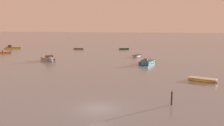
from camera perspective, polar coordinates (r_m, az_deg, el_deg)
The scene contains 10 objects.
ground_plane at distance 25.47m, azimuth -3.10°, elevation -10.48°, with size 800.00×800.00×0.00m, color gray.
motorboat_moored_0 at distance 85.46m, azimuth -24.10°, elevation 2.13°, with size 4.17×4.24×1.52m.
rowboat_moored_0 at distance 94.29m, azimuth -7.72°, elevation 3.25°, with size 4.31×1.81×0.66m.
motorboat_moored_3 at distance 62.10m, azimuth -14.40°, elevation 0.70°, with size 6.00×5.43×2.30m.
motorboat_moored_4 at distance 55.22m, azimuth 7.81°, elevation -0.07°, with size 2.75×6.47×2.16m.
rowboat_moored_1 at distance 40.32m, azimuth 20.24°, elevation -3.71°, with size 4.76×2.65×0.71m.
motorboat_moored_5 at distance 103.34m, azimuth -22.46°, elevation 3.22°, with size 5.87×5.65×2.30m.
rowboat_moored_2 at distance 93.39m, azimuth 2.81°, elevation 3.26°, with size 4.16×3.11×0.63m.
rowboat_moored_3 at distance 69.83m, azimuth 5.80°, elevation 1.60°, with size 2.14×4.79×0.73m.
mooring_post_left at distance 27.16m, azimuth 13.67°, elevation -7.90°, with size 0.22×0.22×1.69m.
Camera 1 is at (9.33, -22.26, 8.13)m, focal length 39.44 mm.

